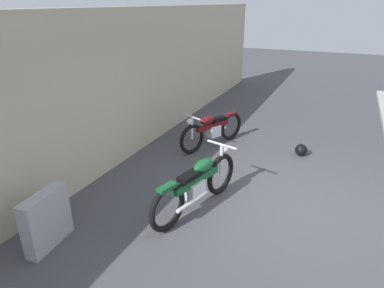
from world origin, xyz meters
TOP-DOWN VIEW (x-y plane):
  - ground_plane at (0.00, 0.00)m, footprint 40.00×40.00m
  - building_wall at (0.00, 3.87)m, footprint 18.00×0.30m
  - stone_marker at (-2.28, 3.08)m, footprint 0.77×0.27m
  - helmet at (2.24, 0.32)m, footprint 0.27×0.27m
  - motorcycle_green at (-0.62, 1.56)m, footprint 2.05×0.77m
  - motorcycle_maroon at (1.92, 2.30)m, footprint 1.81×0.95m

SIDE VIEW (x-z plane):
  - ground_plane at x=0.00m, z-range 0.00..0.00m
  - helmet at x=2.24m, z-range 0.00..0.27m
  - stone_marker at x=-2.28m, z-range 0.00..0.80m
  - motorcycle_maroon at x=1.92m, z-range -0.02..0.86m
  - motorcycle_green at x=-0.62m, z-range -0.02..0.92m
  - building_wall at x=0.00m, z-range 0.00..3.05m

